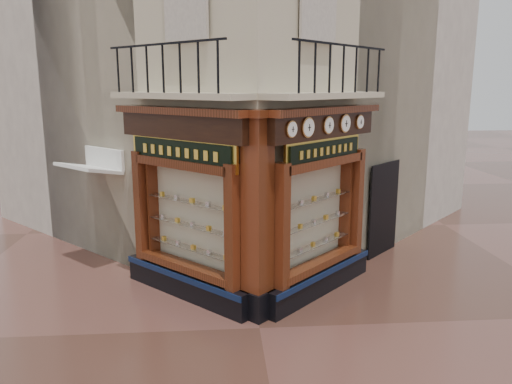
{
  "coord_description": "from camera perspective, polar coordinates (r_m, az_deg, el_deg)",
  "views": [
    {
      "loc": [
        -0.71,
        -8.46,
        4.39
      ],
      "look_at": [
        0.09,
        2.0,
        2.15
      ],
      "focal_mm": 35.0,
      "sensor_mm": 36.0,
      "label": 1
    }
  ],
  "objects": [
    {
      "name": "shopfront_left",
      "position": [
        10.34,
        -8.1,
        -1.57
      ],
      "size": [
        2.86,
        2.86,
        3.98
      ],
      "rotation": [
        0.0,
        0.0,
        2.36
      ],
      "color": "black",
      "rests_on": "ground"
    },
    {
      "name": "shopfront_right",
      "position": [
        10.53,
        7.36,
        -1.3
      ],
      "size": [
        2.86,
        2.86,
        3.98
      ],
      "rotation": [
        0.0,
        0.0,
        0.79
      ],
      "color": "black",
      "rests_on": "ground"
    },
    {
      "name": "clock_b",
      "position": [
        9.53,
        5.96,
        7.35
      ],
      "size": [
        0.31,
        0.31,
        0.39
      ],
      "rotation": [
        0.0,
        0.0,
        0.79
      ],
      "color": "#AB7239",
      "rests_on": "ground"
    },
    {
      "name": "corner_pilaster",
      "position": [
        9.32,
        0.17,
        -3.15
      ],
      "size": [
        0.85,
        0.85,
        3.98
      ],
      "rotation": [
        0.0,
        0.0,
        0.79
      ],
      "color": "black",
      "rests_on": "ground"
    },
    {
      "name": "clock_c",
      "position": [
        10.12,
        8.27,
        7.56
      ],
      "size": [
        0.29,
        0.29,
        0.36
      ],
      "rotation": [
        0.0,
        0.0,
        0.79
      ],
      "color": "#AB7239",
      "rests_on": "ground"
    },
    {
      "name": "signboard_left",
      "position": [
        10.09,
        -8.62,
        4.57
      ],
      "size": [
        2.21,
        2.21,
        0.59
      ],
      "rotation": [
        0.0,
        0.0,
        2.36
      ],
      "color": "#EABF44",
      "rests_on": "ground"
    },
    {
      "name": "neighbour_right",
      "position": [
        17.42,
        6.42,
        15.62
      ],
      "size": [
        11.31,
        11.31,
        11.0
      ],
      "primitive_type": "cube",
      "rotation": [
        0.0,
        0.0,
        0.79
      ],
      "color": "beige",
      "rests_on": "ground"
    },
    {
      "name": "signboard_right",
      "position": [
        10.29,
        7.89,
        4.73
      ],
      "size": [
        1.92,
        1.92,
        0.51
      ],
      "rotation": [
        0.0,
        0.0,
        0.79
      ],
      "color": "#EABF44",
      "rests_on": "ground"
    },
    {
      "name": "main_building",
      "position": [
        14.72,
        -1.65,
        18.32
      ],
      "size": [
        11.31,
        11.31,
        12.0
      ],
      "primitive_type": "cube",
      "rotation": [
        0.0,
        0.0,
        0.79
      ],
      "color": "#BFAF95",
      "rests_on": "ground"
    },
    {
      "name": "awning",
      "position": [
        13.23,
        -17.9,
        -7.94
      ],
      "size": [
        1.78,
        1.78,
        0.27
      ],
      "primitive_type": null,
      "rotation": [
        0.2,
        0.0,
        2.36
      ],
      "color": "white",
      "rests_on": "ground"
    },
    {
      "name": "clock_d",
      "position": [
        10.66,
        10.14,
        7.72
      ],
      "size": [
        0.31,
        0.31,
        0.39
      ],
      "rotation": [
        0.0,
        0.0,
        0.79
      ],
      "color": "#AB7239",
      "rests_on": "ground"
    },
    {
      "name": "ground",
      "position": [
        9.56,
        0.41,
        -15.29
      ],
      "size": [
        80.0,
        80.0,
        0.0
      ],
      "primitive_type": "plane",
      "color": "#472A21",
      "rests_on": "ground"
    },
    {
      "name": "clock_e",
      "position": [
        11.19,
        11.76,
        7.85
      ],
      "size": [
        0.26,
        0.26,
        0.31
      ],
      "rotation": [
        0.0,
        0.0,
        0.79
      ],
      "color": "#AB7239",
      "rests_on": "ground"
    },
    {
      "name": "neighbour_left",
      "position": [
        17.22,
        -10.62,
        15.54
      ],
      "size": [
        11.31,
        11.31,
        11.0
      ],
      "primitive_type": "cube",
      "rotation": [
        0.0,
        0.0,
        0.79
      ],
      "color": "beige",
      "rests_on": "ground"
    },
    {
      "name": "clock_a",
      "position": [
        9.11,
        4.08,
        7.17
      ],
      "size": [
        0.26,
        0.26,
        0.31
      ],
      "rotation": [
        0.0,
        0.0,
        0.79
      ],
      "color": "#AB7239",
      "rests_on": "ground"
    },
    {
      "name": "balcony",
      "position": [
        9.97,
        -0.28,
        11.05
      ],
      "size": [
        5.94,
        2.97,
        1.03
      ],
      "color": "#BFAF95",
      "rests_on": "ground"
    }
  ]
}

